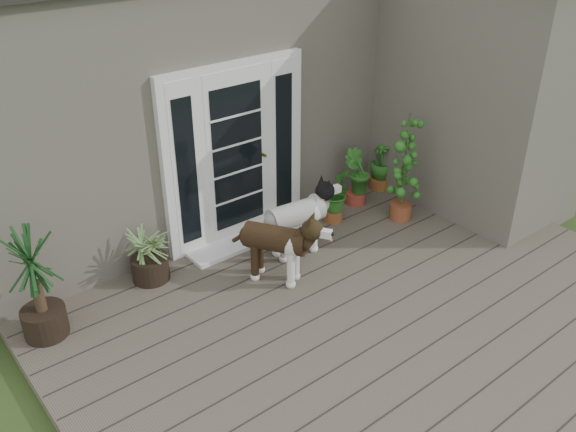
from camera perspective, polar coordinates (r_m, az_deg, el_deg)
deck at (r=6.43m, az=8.37°, el=-9.31°), size 6.20×4.60×0.12m
house_main at (r=8.83m, az=-11.62°, el=12.23°), size 7.40×4.00×3.10m
house_wing at (r=8.42m, az=17.54°, el=10.67°), size 1.60×2.40×3.10m
door_unit at (r=7.18m, az=-4.90°, el=5.79°), size 1.90×0.14×2.15m
door_step at (r=7.51m, az=-3.71°, el=-2.06°), size 1.60×0.40×0.05m
brindle_dog at (r=6.60m, az=-1.16°, el=-3.16°), size 0.81×0.98×0.76m
white_dog at (r=7.07m, az=0.74°, el=-0.82°), size 0.95×0.48×0.76m
spider_plant at (r=6.78m, az=-12.89°, el=-3.16°), size 0.78×0.78×0.73m
yucca at (r=6.18m, az=-22.39°, el=-5.95°), size 1.06×1.06×1.16m
herb_a at (r=7.81m, az=4.26°, el=1.43°), size 0.64×0.64×0.58m
herb_b at (r=8.27m, az=6.40°, el=2.93°), size 0.53×0.53×0.56m
herb_c at (r=8.74m, az=8.60°, el=4.29°), size 0.50×0.50×0.57m
sapling at (r=7.79m, az=10.83°, el=4.58°), size 0.54×0.54×1.48m
clog_left at (r=7.38m, az=-0.41°, el=-2.45°), size 0.25×0.29×0.08m
clog_right at (r=7.34m, az=-0.94°, el=-2.66°), size 0.13×0.27×0.08m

